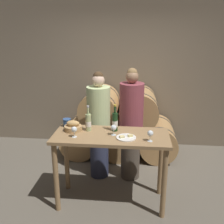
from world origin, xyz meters
The scene contains 14 objects.
ground_plane centered at (0.00, 0.00, 0.00)m, with size 10.00×10.00×0.00m, color #665E51.
stone_wall_back centered at (0.00, 1.96, 1.60)m, with size 10.00×0.12×3.20m.
barrel_stack centered at (0.00, 1.41, 0.54)m, with size 2.00×0.86×1.21m.
tasting_table centered at (0.00, 0.00, 0.78)m, with size 1.41×0.60×0.95m.
person_left centered at (-0.24, 0.63, 0.81)m, with size 0.34×0.34×1.61m.
person_right centered at (0.23, 0.63, 0.84)m, with size 0.34×0.34×1.66m.
wine_bottle_red centered at (0.03, 0.13, 1.07)m, with size 0.07×0.07×0.34m.
wine_bottle_white centered at (-0.30, 0.10, 1.06)m, with size 0.07×0.07×0.33m.
blue_crock centered at (-0.60, 0.22, 1.00)m, with size 0.10×0.10×0.10m.
bread_basket centered at (-0.49, 0.09, 1.00)m, with size 0.22×0.22×0.13m.
cheese_plate centered at (0.19, -0.09, 0.95)m, with size 0.23×0.23×0.04m.
wine_glass_far_left centered at (-0.42, -0.12, 1.04)m, with size 0.07×0.07×0.13m.
wine_glass_left centered at (0.03, -0.01, 1.04)m, with size 0.07×0.07×0.13m.
wine_glass_center centered at (0.46, -0.15, 1.04)m, with size 0.07×0.07×0.13m.
Camera 1 is at (0.31, -2.92, 2.17)m, focal length 42.00 mm.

